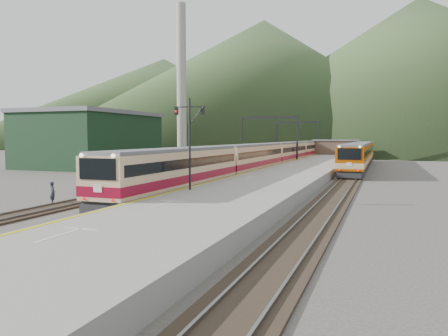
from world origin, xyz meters
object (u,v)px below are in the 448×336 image
at_px(signal_mast, 190,134).
at_px(worker, 53,193).
at_px(second_train, 359,155).
at_px(main_train, 272,155).

bearing_deg(signal_mast, worker, -160.04).
distance_m(signal_mast, worker, 10.27).
bearing_deg(signal_mast, second_train, 77.46).
bearing_deg(second_train, main_train, -147.50).
height_order(second_train, worker, second_train).
relative_size(signal_mast, worker, 4.02).
xyz_separation_m(main_train, second_train, (11.50, 7.33, 0.01)).
bearing_deg(worker, main_train, -64.62).
distance_m(main_train, second_train, 13.63).
xyz_separation_m(second_train, signal_mast, (-9.00, -40.49, 2.81)).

